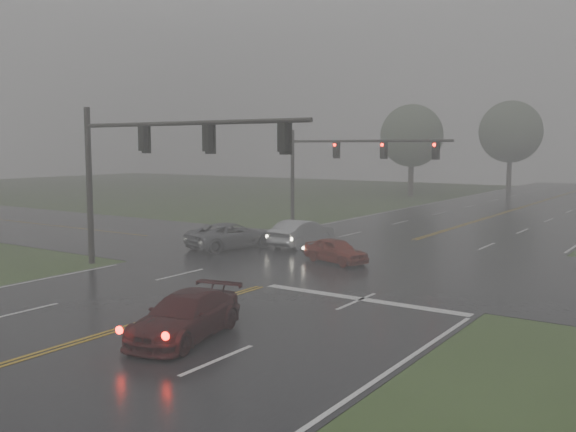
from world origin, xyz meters
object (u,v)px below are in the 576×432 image
Objects in this scene: sedan_red at (336,263)px; signal_gantry_far at (337,159)px; sedan_maroon at (186,339)px; signal_gantry_near at (145,156)px; sedan_silver at (302,246)px; car_grey at (231,249)px.

signal_gantry_far is at bearing 46.13° from sedan_red.
sedan_maroon is 0.36× the size of signal_gantry_near.
sedan_maroon is 1.30× the size of sedan_red.
signal_gantry_far is (-8.88, 24.72, 4.89)m from sedan_maroon.
sedan_silver is 9.32m from signal_gantry_far.
signal_gantry_near reaches higher than signal_gantry_far.
sedan_red is at bearing 48.24° from signal_gantry_near.
signal_gantry_near is at bearing 82.07° from sedan_silver.
sedan_silver is (-4.29, 3.52, 0.00)m from sedan_red.
signal_gantry_far is (-2.06, 7.66, 4.89)m from sedan_silver.
sedan_silver is at bearing 80.07° from signal_gantry_near.
car_grey is (-7.15, 0.57, 0.00)m from sedan_red.
sedan_maroon is 26.72m from signal_gantry_far.
signal_gantry_near is at bearing 154.77° from sedan_red.
car_grey is at bearing 112.25° from sedan_maroon.
car_grey is at bearing 47.83° from sedan_silver.
sedan_red is at bearing 88.38° from sedan_maroon.
car_grey is (-9.68, 14.11, 0.00)m from sedan_maroon.
sedan_maroon reaches higher than sedan_red.
sedan_maroon is at bearing -70.24° from signal_gantry_far.
car_grey is 0.41× the size of signal_gantry_near.
sedan_silver is 0.88× the size of car_grey.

